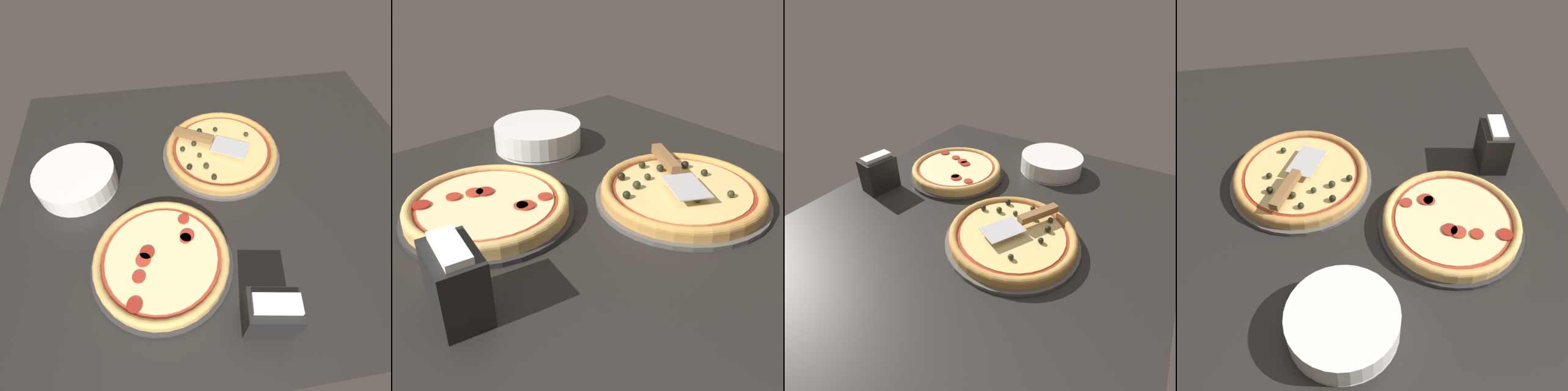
% 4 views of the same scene
% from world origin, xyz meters
% --- Properties ---
extents(ground_plane, '(1.22, 1.01, 0.04)m').
position_xyz_m(ground_plane, '(0.00, 0.00, -0.02)').
color(ground_plane, black).
extents(pizza_pan_front, '(0.36, 0.36, 0.01)m').
position_xyz_m(pizza_pan_front, '(-0.02, -0.12, 0.01)').
color(pizza_pan_front, '#565451').
rests_on(pizza_pan_front, ground_plane).
extents(pizza_front, '(0.33, 0.33, 0.04)m').
position_xyz_m(pizza_front, '(-0.02, -0.12, 0.02)').
color(pizza_front, '#C68E47').
rests_on(pizza_front, pizza_pan_front).
extents(pizza_pan_back, '(0.33, 0.33, 0.01)m').
position_xyz_m(pizza_pan_back, '(0.19, 0.21, 0.01)').
color(pizza_pan_back, '#2D2D30').
rests_on(pizza_pan_back, ground_plane).
extents(pizza_back, '(0.31, 0.31, 0.03)m').
position_xyz_m(pizza_back, '(0.19, 0.21, 0.03)').
color(pizza_back, '#DBAD60').
rests_on(pizza_back, pizza_pan_back).
extents(serving_spatula, '(0.22, 0.15, 0.02)m').
position_xyz_m(serving_spatula, '(0.04, -0.14, 0.06)').
color(serving_spatula, '#B7B7BC').
rests_on(serving_spatula, pizza_front).
extents(plate_stack, '(0.22, 0.22, 0.06)m').
position_xyz_m(plate_stack, '(0.40, -0.06, 0.03)').
color(plate_stack, white).
rests_on(plate_stack, ground_plane).
extents(napkin_holder, '(0.12, 0.08, 0.12)m').
position_xyz_m(napkin_holder, '(-0.02, 0.38, 0.06)').
color(napkin_holder, black).
rests_on(napkin_holder, ground_plane).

